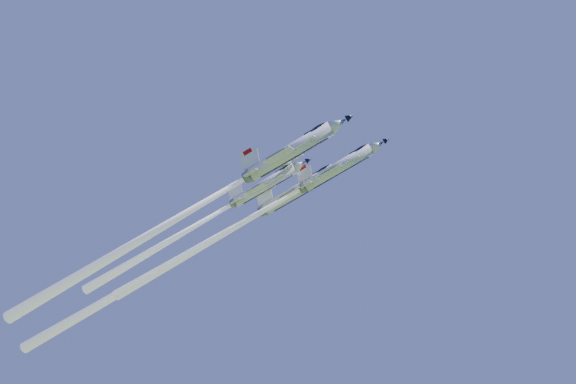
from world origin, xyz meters
The scene contains 4 objects.
jet_lead centered at (-6.79, 1.63, 80.43)m, with size 36.89×14.76×32.01m.
jet_left centered at (-19.54, 2.11, 75.67)m, with size 46.65×18.48×43.49m.
jet_right centered at (-13.69, -7.87, 79.25)m, with size 44.80×17.86×39.86m.
jet_slot centered at (-14.52, -1.89, 79.46)m, with size 31.51×12.69×26.90m.
Camera 1 is at (44.26, -81.21, 58.39)m, focal length 40.00 mm.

